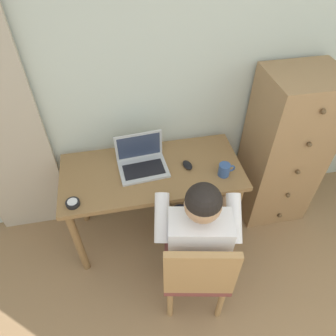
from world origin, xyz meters
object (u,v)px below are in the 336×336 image
at_px(person_seated, 197,230).
at_px(desk_clock, 73,203).
at_px(laptop, 142,161).
at_px(computer_mouse, 187,165).
at_px(coffee_mug, 225,170).
at_px(dresser, 283,151).
at_px(chair, 197,270).
at_px(desk, 152,181).

xyz_separation_m(person_seated, desk_clock, (-0.75, 0.29, 0.10)).
distance_m(person_seated, laptop, 0.63).
distance_m(computer_mouse, coffee_mug, 0.27).
bearing_deg(computer_mouse, laptop, 154.27).
bearing_deg(desk_clock, coffee_mug, 3.86).
bearing_deg(dresser, person_seated, -146.26).
xyz_separation_m(dresser, desk_clock, (-1.62, -0.30, 0.09)).
bearing_deg(chair, person_seated, 79.64).
xyz_separation_m(person_seated, laptop, (-0.27, 0.55, 0.14)).
bearing_deg(person_seated, coffee_mug, 51.26).
bearing_deg(desk_clock, person_seated, -20.84).
relative_size(dresser, desk_clock, 14.92).
relative_size(chair, laptop, 2.41).
relative_size(laptop, computer_mouse, 3.58).
bearing_deg(computer_mouse, coffee_mug, -42.79).
relative_size(laptop, desk_clock, 3.98).
height_order(desk, desk_clock, desk_clock).
bearing_deg(dresser, desk_clock, -169.69).
relative_size(desk, desk_clock, 14.44).
distance_m(laptop, computer_mouse, 0.33).
bearing_deg(person_seated, desk, 112.61).
relative_size(laptop, coffee_mug, 2.98).
xyz_separation_m(computer_mouse, coffee_mug, (0.23, -0.13, 0.03)).
bearing_deg(chair, desk, 104.48).
distance_m(dresser, desk_clock, 1.65).
xyz_separation_m(desk, dresser, (1.08, 0.08, 0.03)).
distance_m(desk, coffee_mug, 0.54).
height_order(chair, desk_clock, chair).
height_order(laptop, coffee_mug, laptop).
height_order(person_seated, coffee_mug, person_seated).
relative_size(desk, coffee_mug, 10.83).
bearing_deg(person_seated, computer_mouse, 83.71).
bearing_deg(computer_mouse, person_seated, -110.25).
xyz_separation_m(desk, computer_mouse, (0.26, -0.01, 0.13)).
bearing_deg(laptop, desk_clock, -151.35).
xyz_separation_m(person_seated, coffee_mug, (0.29, 0.36, 0.13)).
bearing_deg(desk, person_seated, -67.39).
distance_m(chair, laptop, 0.83).
bearing_deg(computer_mouse, chair, -111.36).
xyz_separation_m(dresser, coffee_mug, (-0.58, -0.23, 0.12)).
bearing_deg(coffee_mug, dresser, 21.06).
xyz_separation_m(desk_clock, coffee_mug, (1.04, 0.07, 0.03)).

